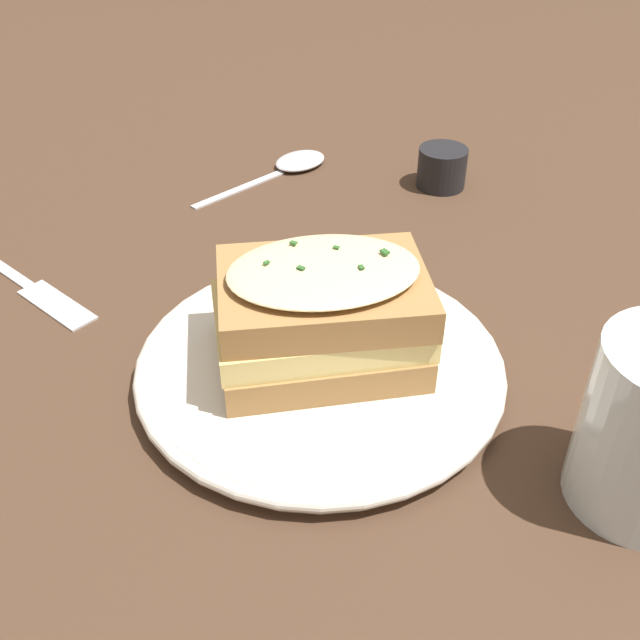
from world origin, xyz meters
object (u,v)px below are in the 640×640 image
object	(u,v)px
dinner_plate	(320,366)
condiment_pot	(442,168)
fork	(30,286)
spoon	(293,164)
sandwich	(322,314)

from	to	relation	value
dinner_plate	condiment_pot	xyz separation A→B (m)	(-0.06, -0.29, 0.01)
fork	spoon	bearing A→B (deg)	178.04
spoon	condiment_pot	size ratio (longest dim) A/B	3.12
dinner_plate	condiment_pot	distance (m)	0.30
sandwich	fork	xyz separation A→B (m)	(0.24, -0.06, -0.05)
dinner_plate	fork	world-z (taller)	dinner_plate
sandwich	dinner_plate	bearing A→B (deg)	49.17
sandwich	fork	world-z (taller)	sandwich
condiment_pot	dinner_plate	bearing A→B (deg)	78.55
sandwich	condiment_pot	world-z (taller)	sandwich
dinner_plate	sandwich	size ratio (longest dim) A/B	1.57
sandwich	condiment_pot	bearing A→B (deg)	-101.34
sandwich	fork	size ratio (longest dim) A/B	0.87
fork	dinner_plate	bearing A→B (deg)	106.30
spoon	sandwich	bearing A→B (deg)	-38.38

